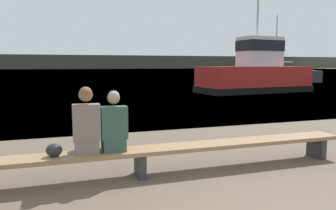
{
  "coord_description": "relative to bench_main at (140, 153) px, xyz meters",
  "views": [
    {
      "loc": [
        -1.83,
        -2.32,
        1.92
      ],
      "look_at": [
        0.94,
        6.03,
        0.83
      ],
      "focal_mm": 35.0,
      "sensor_mm": 36.0,
      "label": 1
    }
  ],
  "objects": [
    {
      "name": "person_left",
      "position": [
        -0.88,
        0.01,
        0.55
      ],
      "size": [
        0.43,
        0.44,
        1.09
      ],
      "color": "#70665B",
      "rests_on": "bench_main"
    },
    {
      "name": "tugboat_red",
      "position": [
        11.79,
        14.56,
        0.81
      ],
      "size": [
        8.44,
        4.03,
        6.74
      ],
      "rotation": [
        0.0,
        0.0,
        1.69
      ],
      "color": "red",
      "rests_on": "water_surface"
    },
    {
      "name": "far_shoreline",
      "position": [
        0.56,
        148.51,
        2.63
      ],
      "size": [
        600.0,
        12.0,
        6.07
      ],
      "primitive_type": "cube",
      "color": "#424738",
      "rests_on": "ground"
    },
    {
      "name": "shopping_bag",
      "position": [
        -1.39,
        -0.03,
        0.18
      ],
      "size": [
        0.25,
        0.22,
        0.21
      ],
      "color": "#232328",
      "rests_on": "bench_main"
    },
    {
      "name": "bench_main",
      "position": [
        0.0,
        0.0,
        0.0
      ],
      "size": [
        8.14,
        0.52,
        0.48
      ],
      "color": "#8E6B47",
      "rests_on": "ground"
    },
    {
      "name": "person_right",
      "position": [
        -0.44,
        0.02,
        0.5
      ],
      "size": [
        0.43,
        0.43,
        1.02
      ],
      "color": "#2D4C3D",
      "rests_on": "bench_main"
    },
    {
      "name": "water_surface",
      "position": [
        0.56,
        123.66,
        -0.4
      ],
      "size": [
        240.0,
        240.0,
        0.0
      ],
      "primitive_type": "plane",
      "color": "#386084",
      "rests_on": "ground"
    },
    {
      "name": "moored_sailboat",
      "position": [
        21.38,
        24.7,
        0.25
      ],
      "size": [
        8.85,
        4.46,
        7.14
      ],
      "rotation": [
        0.0,
        0.0,
        1.29
      ],
      "color": "#333338",
      "rests_on": "water_surface"
    }
  ]
}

